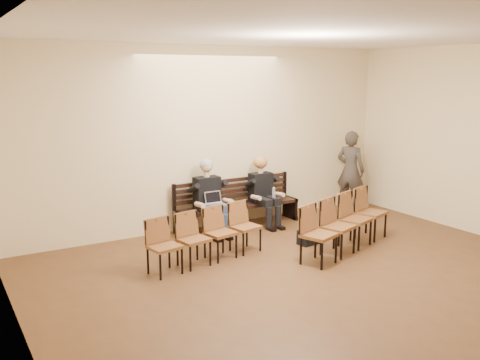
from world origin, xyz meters
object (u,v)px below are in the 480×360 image
Objects in this scene: laptop at (217,206)px; seated_man at (209,197)px; seated_woman at (263,193)px; water_bottle at (274,199)px; bench at (238,215)px; chair_row_back at (207,236)px; chair_row_front at (347,223)px; passerby at (351,164)px; bag at (308,237)px.

seated_man is at bearing 87.82° from laptop.
seated_woman reaches higher than laptop.
water_bottle is (0.09, -0.24, -0.08)m from seated_woman.
water_bottle reaches higher than bench.
bench is 7.88× the size of laptop.
seated_man is 1.32m from water_bottle.
chair_row_back is at bearing -133.98° from bench.
bench is at bearing 92.69° from chair_row_front.
bag is at bearing 99.19° from passerby.
seated_man is 1.10× the size of seated_woman.
bag is (0.51, -1.59, -0.10)m from bench.
seated_woman is at bearing 109.70° from water_bottle.
passerby is at bearing 33.64° from bag.
chair_row_back is at bearing -144.91° from seated_woman.
chair_row_front is at bearing -79.83° from seated_woman.
passerby reaches higher than bag.
passerby reaches higher than water_bottle.
seated_man is at bearing 51.06° from chair_row_back.
chair_row_front is 1.11× the size of chair_row_back.
water_bottle is at bearing -70.30° from seated_woman.
seated_woman is at bearing -13.20° from bench.
bag is 0.15× the size of chair_row_front.
bench is at bearing 65.30° from passerby.
seated_woman is 3.70× the size of bag.
bag is (-0.01, -1.47, -0.51)m from seated_woman.
seated_woman is 6.01× the size of water_bottle.
passerby is 4.60m from chair_row_back.
chair_row_front reaches higher than bag.
seated_man is 0.70× the size of passerby.
chair_row_back reaches higher than bag.
bench is 1.30× the size of passerby.
chair_row_front is 2.41m from chair_row_back.
passerby is at bearing 27.68° from chair_row_front.
water_bottle reaches higher than bag.
chair_row_back reaches higher than laptop.
chair_row_back is at bearing 176.89° from bag.
seated_woman is at bearing 24.81° from chair_row_back.
chair_row_front is at bearing -26.61° from chair_row_back.
seated_man is 0.62× the size of chair_row_front.
passerby is 2.99m from chair_row_front.
bench is at bearing 35.73° from chair_row_back.
bench is 0.85m from seated_man.
water_bottle is at bearing -10.69° from seated_man.
water_bottle is at bearing 18.66° from chair_row_back.
chair_row_front reaches higher than chair_row_back.
seated_woman is at bearing 80.78° from chair_row_front.
laptop is at bearing -168.77° from seated_woman.
seated_man is 4.28× the size of laptop.
chair_row_back is (-1.94, 0.11, 0.29)m from bag.
bench is 1.27× the size of chair_row_back.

